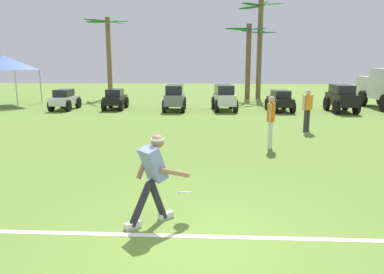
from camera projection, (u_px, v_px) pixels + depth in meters
ground_plane at (192, 241)px, 5.42m from camera, size 80.00×80.00×0.00m
field_line_paint at (193, 236)px, 5.55m from camera, size 21.48×0.40×0.01m
frisbee_thrower at (153, 174)px, 5.90m from camera, size 0.99×0.66×1.43m
frisbee_in_flight at (185, 192)px, 6.10m from camera, size 0.27×0.27×0.09m
teammate_near_sideline at (307, 106)px, 13.71m from camera, size 0.42×0.37×1.56m
teammate_midfield at (271, 117)px, 11.01m from camera, size 0.28×0.49×1.56m
parked_car_slot_a at (65, 99)px, 20.16m from camera, size 1.12×2.22×1.10m
parked_car_slot_b at (115, 99)px, 20.37m from camera, size 1.19×2.24×1.10m
parked_car_slot_c at (175, 97)px, 19.82m from camera, size 1.25×2.44×1.34m
parked_car_slot_d at (224, 97)px, 19.88m from camera, size 1.40×2.49×1.34m
parked_car_slot_e at (280, 101)px, 19.49m from camera, size 1.32×2.29×1.10m
parked_car_slot_f at (341, 98)px, 19.15m from camera, size 1.21×2.37×1.40m
palm_tree_far_left at (109, 50)px, 26.20m from camera, size 3.06×3.09×5.58m
palm_tree_left_of_centre at (249, 54)px, 26.06m from camera, size 3.67×3.54×5.12m
palm_tree_right_of_centre at (260, 43)px, 26.05m from camera, size 3.12×3.21×6.74m
event_tent at (3, 62)px, 21.75m from camera, size 3.03×3.03×2.94m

